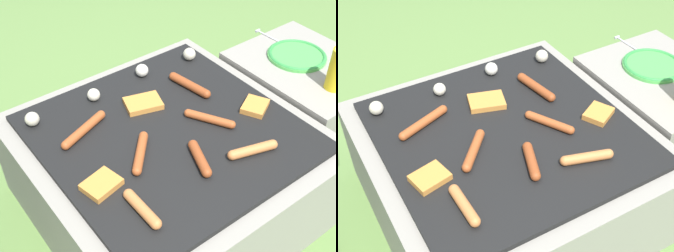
# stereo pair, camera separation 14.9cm
# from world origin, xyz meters

# --- Properties ---
(ground_plane) EXTENTS (14.00, 14.00, 0.00)m
(ground_plane) POSITION_xyz_m (0.00, 0.00, 0.00)
(ground_plane) COLOR #608442
(grill) EXTENTS (0.88, 0.88, 0.36)m
(grill) POSITION_xyz_m (0.00, 0.00, 0.18)
(grill) COLOR gray
(grill) RESTS_ON ground_plane
(side_ledge) EXTENTS (0.44, 0.53, 0.36)m
(side_ledge) POSITION_xyz_m (0.67, -0.01, 0.18)
(side_ledge) COLOR gray
(side_ledge) RESTS_ON ground_plane
(sausage_front_center) EXTENTS (0.13, 0.14, 0.03)m
(sausage_front_center) POSITION_xyz_m (-0.14, -0.04, 0.37)
(sausage_front_center) COLOR #A34C23
(sausage_front_center) RESTS_ON grill
(sausage_mid_left) EXTENTS (0.10, 0.16, 0.03)m
(sausage_mid_left) POSITION_xyz_m (0.13, -0.05, 0.37)
(sausage_mid_left) COLOR #A34C23
(sausage_mid_left) RESTS_ON grill
(sausage_back_center) EXTENTS (0.06, 0.19, 0.03)m
(sausage_back_center) POSITION_xyz_m (0.20, 0.14, 0.37)
(sausage_back_center) COLOR #93421E
(sausage_back_center) RESTS_ON grill
(sausage_back_left) EXTENTS (0.03, 0.16, 0.03)m
(sausage_back_left) POSITION_xyz_m (-0.26, -0.22, 0.37)
(sausage_back_left) COLOR #C6753D
(sausage_back_left) RESTS_ON grill
(sausage_front_left) EXTENTS (0.19, 0.09, 0.03)m
(sausage_front_left) POSITION_xyz_m (-0.22, 0.15, 0.37)
(sausage_front_left) COLOR #A34C23
(sausage_front_left) RESTS_ON grill
(sausage_front_right) EXTENTS (0.16, 0.07, 0.03)m
(sausage_front_right) POSITION_xyz_m (0.14, -0.24, 0.37)
(sausage_front_right) COLOR #C6753D
(sausage_front_right) RESTS_ON grill
(sausage_back_right) EXTENTS (0.07, 0.15, 0.03)m
(sausage_back_right) POSITION_xyz_m (-0.01, -0.17, 0.37)
(sausage_back_right) COLOR #93421E
(sausage_back_right) RESTS_ON grill
(bread_slice_center) EXTENTS (0.12, 0.11, 0.02)m
(bread_slice_center) POSITION_xyz_m (0.30, -0.09, 0.37)
(bread_slice_center) COLOR #D18438
(bread_slice_center) RESTS_ON grill
(bread_slice_right) EXTENTS (0.14, 0.12, 0.02)m
(bread_slice_right) POSITION_xyz_m (0.01, 0.16, 0.37)
(bread_slice_right) COLOR #D18438
(bread_slice_right) RESTS_ON grill
(bread_slice_left) EXTENTS (0.12, 0.10, 0.02)m
(bread_slice_left) POSITION_xyz_m (-0.30, -0.08, 0.37)
(bread_slice_left) COLOR #D18438
(bread_slice_left) RESTS_ON grill
(mushroom_row) EXTENTS (0.70, 0.07, 0.05)m
(mushroom_row) POSITION_xyz_m (0.01, 0.29, 0.38)
(mushroom_row) COLOR beige
(mushroom_row) RESTS_ON grill
(plate_colorful) EXTENTS (0.23, 0.23, 0.02)m
(plate_colorful) POSITION_xyz_m (0.67, 0.04, 0.37)
(plate_colorful) COLOR #4CB24C
(plate_colorful) RESTS_ON side_ledge
(fork_utensil) EXTENTS (0.02, 0.22, 0.01)m
(fork_utensil) POSITION_xyz_m (0.70, 0.19, 0.36)
(fork_utensil) COLOR silver
(fork_utensil) RESTS_ON side_ledge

